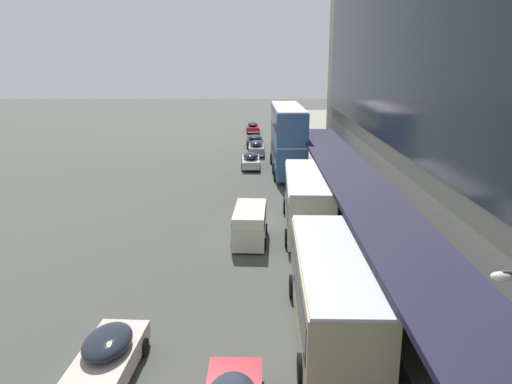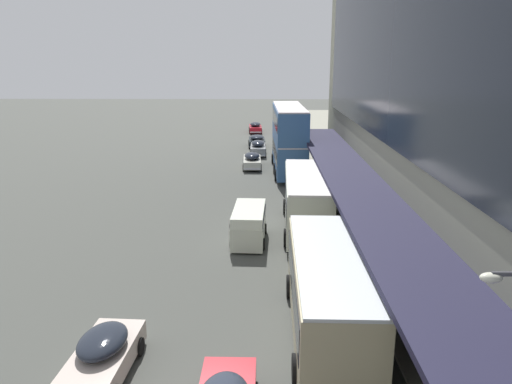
% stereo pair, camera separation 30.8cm
% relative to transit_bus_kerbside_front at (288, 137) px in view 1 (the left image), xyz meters
% --- Properties ---
extents(transit_bus_kerbside_front, '(2.98, 11.28, 6.03)m').
position_rel_transit_bus_kerbside_front_xyz_m(transit_bus_kerbside_front, '(0.00, 0.00, 0.00)').
color(transit_bus_kerbside_front, '#36619A').
rests_on(transit_bus_kerbside_front, ground).
extents(transit_bus_kerbside_rear, '(2.99, 9.51, 3.43)m').
position_rel_transit_bus_kerbside_front_xyz_m(transit_bus_kerbside_rear, '(0.32, -16.04, -1.29)').
color(transit_bus_kerbside_rear, beige).
rests_on(transit_bus_kerbside_rear, ground).
extents(transit_bus_kerbside_far, '(2.93, 9.38, 3.28)m').
position_rel_transit_bus_kerbside_front_xyz_m(transit_bus_kerbside_far, '(0.11, -28.23, -1.37)').
color(transit_bus_kerbside_far, tan).
rests_on(transit_bus_kerbside_far, ground).
extents(sedan_lead_mid, '(1.95, 4.69, 1.49)m').
position_rel_transit_bus_kerbside_front_xyz_m(sedan_lead_mid, '(-3.47, 25.47, -2.51)').
color(sedan_lead_mid, '#AA1421').
rests_on(sedan_lead_mid, ground).
extents(sedan_oncoming_front, '(1.85, 4.51, 1.54)m').
position_rel_transit_bus_kerbside_front_xyz_m(sedan_oncoming_front, '(-3.38, 1.67, -2.50)').
color(sedan_oncoming_front, beige).
rests_on(sedan_oncoming_front, ground).
extents(sedan_second_near, '(2.11, 4.46, 1.46)m').
position_rel_transit_bus_kerbside_front_xyz_m(sedan_second_near, '(-3.09, 13.46, -2.52)').
color(sedan_second_near, black).
rests_on(sedan_second_near, ground).
extents(sedan_oncoming_rear, '(1.77, 4.49, 1.65)m').
position_rel_transit_bus_kerbside_front_xyz_m(sedan_oncoming_rear, '(-2.89, 8.28, -2.45)').
color(sedan_oncoming_rear, gray).
rests_on(sedan_oncoming_rear, ground).
extents(sedan_trailing_mid, '(2.05, 4.55, 1.49)m').
position_rel_transit_bus_kerbside_front_xyz_m(sedan_trailing_mid, '(-7.53, -30.80, -2.51)').
color(sedan_trailing_mid, beige).
rests_on(sedan_trailing_mid, ground).
extents(vw_van, '(2.04, 4.62, 1.96)m').
position_rel_transit_bus_kerbside_front_xyz_m(vw_van, '(-3.10, -18.06, -2.15)').
color(vw_van, beige).
rests_on(vw_van, ground).
extents(pedestrian_at_kerb, '(0.33, 0.62, 1.86)m').
position_rel_transit_bus_kerbside_front_xyz_m(pedestrian_at_kerb, '(4.25, -27.98, -2.07)').
color(pedestrian_at_kerb, black).
rests_on(pedestrian_at_kerb, sidewalk_kerb).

